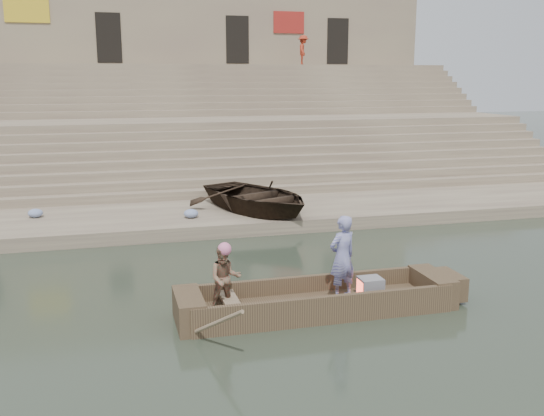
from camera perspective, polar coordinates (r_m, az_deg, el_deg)
name	(u,v)px	position (r m, az deg, el deg)	size (l,w,h in m)	color
ground	(239,319)	(12.09, -3.04, -10.31)	(120.00, 120.00, 0.00)	#242E22
lower_landing	(187,219)	(19.58, -7.87, -0.98)	(32.00, 4.00, 0.40)	gray
mid_landing	(165,153)	(26.73, -9.95, 5.09)	(32.00, 3.00, 2.80)	gray
upper_landing	(152,115)	(33.58, -11.11, 8.52)	(32.00, 3.00, 5.20)	gray
ghat_steps	(161,139)	(28.36, -10.29, 6.29)	(32.00, 11.00, 5.20)	gray
building_wall	(145,59)	(37.52, -11.73, 13.45)	(32.00, 5.07, 11.20)	gray
main_rowboat	(317,307)	(12.42, 4.20, -9.16)	(5.00, 1.30, 0.22)	brown
rowboat_trim	(327,297)	(12.41, 5.13, -8.22)	(6.04, 2.63, 1.95)	brown
standing_man	(342,257)	(12.38, 6.55, -4.56)	(0.62, 0.41, 1.71)	navy
rowing_man	(225,278)	(11.74, -4.39, -6.55)	(0.62, 0.48, 1.28)	#26734D
television	(370,287)	(12.70, 9.08, -7.29)	(0.46, 0.42, 0.40)	gray
beached_rowboat	(257,197)	(19.44, -1.38, 1.07)	(3.25, 4.55, 0.94)	#2D2116
pedestrian	(303,50)	(35.04, 2.93, 14.45)	(1.04, 0.60, 1.62)	#A9311C
cloth_bundles	(113,213)	(19.24, -14.55, -0.48)	(5.02, 1.71, 0.26)	#3F5999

